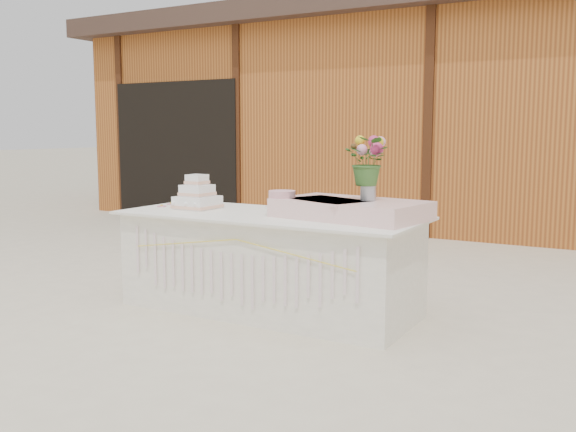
# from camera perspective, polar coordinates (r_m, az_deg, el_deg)

# --- Properties ---
(ground) EXTENTS (80.00, 80.00, 0.00)m
(ground) POSITION_cam_1_polar(r_m,az_deg,el_deg) (5.14, -1.67, -8.36)
(ground) COLOR beige
(ground) RESTS_ON ground
(barn) EXTENTS (12.60, 4.60, 3.30)m
(barn) POSITION_cam_1_polar(r_m,az_deg,el_deg) (10.54, 15.63, 8.73)
(barn) COLOR #AC6124
(barn) RESTS_ON ground
(cake_table) EXTENTS (2.40, 1.00, 0.77)m
(cake_table) POSITION_cam_1_polar(r_m,az_deg,el_deg) (5.05, -1.72, -4.15)
(cake_table) COLOR white
(cake_table) RESTS_ON ground
(wedding_cake) EXTENTS (0.33, 0.33, 0.28)m
(wedding_cake) POSITION_cam_1_polar(r_m,az_deg,el_deg) (5.38, -8.07, 1.68)
(wedding_cake) COLOR white
(wedding_cake) RESTS_ON cake_table
(pink_cake_stand) EXTENTS (0.26, 0.26, 0.19)m
(pink_cake_stand) POSITION_cam_1_polar(r_m,az_deg,el_deg) (4.90, -0.53, 1.30)
(pink_cake_stand) COLOR white
(pink_cake_stand) RESTS_ON cake_table
(satin_runner) EXTENTS (1.17, 0.79, 0.14)m
(satin_runner) POSITION_cam_1_polar(r_m,az_deg,el_deg) (4.76, 5.58, 0.61)
(satin_runner) COLOR beige
(satin_runner) RESTS_ON cake_table
(flower_vase) EXTENTS (0.12, 0.12, 0.16)m
(flower_vase) POSITION_cam_1_polar(r_m,az_deg,el_deg) (4.72, 7.15, 2.33)
(flower_vase) COLOR #AFAFB4
(flower_vase) RESTS_ON satin_runner
(bouquet) EXTENTS (0.33, 0.29, 0.36)m
(bouquet) POSITION_cam_1_polar(r_m,az_deg,el_deg) (4.70, 7.20, 5.46)
(bouquet) COLOR #366327
(bouquet) RESTS_ON flower_vase
(loose_flowers) EXTENTS (0.20, 0.40, 0.02)m
(loose_flowers) POSITION_cam_1_polar(r_m,az_deg,el_deg) (5.71, -10.06, 1.10)
(loose_flowers) COLOR #CF7E97
(loose_flowers) RESTS_ON cake_table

